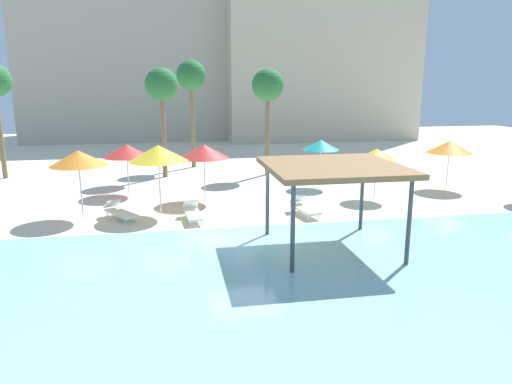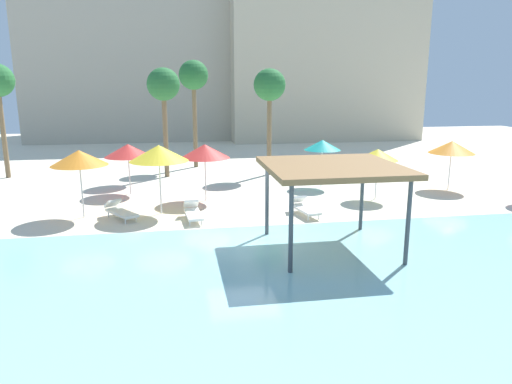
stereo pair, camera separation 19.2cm
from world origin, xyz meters
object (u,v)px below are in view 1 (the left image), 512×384
Objects in this scene: beach_umbrella_orange_5 at (78,158)px; beach_umbrella_orange_7 at (450,147)px; beach_umbrella_teal_3 at (321,145)px; beach_umbrella_yellow_4 at (376,154)px; palm_tree_3 at (191,78)px; lounge_chair_3 at (119,211)px; palm_tree_0 at (161,87)px; beach_umbrella_red_1 at (127,151)px; palm_tree_2 at (268,87)px; beach_umbrella_red_0 at (204,151)px; lounge_chair_0 at (303,207)px; beach_umbrella_yellow_6 at (158,153)px; shade_pavilion at (333,170)px; lounge_chair_1 at (193,212)px.

beach_umbrella_orange_5 is 1.11× the size of beach_umbrella_orange_7.
beach_umbrella_teal_3 reaches higher than beach_umbrella_yellow_4.
beach_umbrella_orange_5 is 13.07m from palm_tree_3.
lounge_chair_3 is 10.26m from palm_tree_0.
palm_tree_0 is (-8.33, 4.22, 3.01)m from beach_umbrella_teal_3.
palm_tree_0 is at bearing 157.84° from beach_umbrella_orange_7.
beach_umbrella_yellow_4 is at bearing 4.19° from beach_umbrella_orange_5.
beach_umbrella_red_1 is 9.38m from palm_tree_2.
beach_umbrella_red_0 is at bearing 21.64° from beach_umbrella_orange_5.
beach_umbrella_red_0 reaches higher than lounge_chair_0.
beach_umbrella_red_1 is 0.89× the size of beach_umbrella_orange_5.
palm_tree_2 is (0.29, 9.16, 4.92)m from lounge_chair_0.
palm_tree_3 is at bearing 79.99° from beach_umbrella_yellow_6.
beach_umbrella_yellow_6 reaches higher than lounge_chair_3.
shade_pavilion is at bearing -63.91° from beach_umbrella_red_0.
lounge_chair_0 is (9.25, -1.15, -2.20)m from beach_umbrella_orange_5.
lounge_chair_1 is at bearing -165.71° from beach_umbrella_orange_7.
beach_umbrella_orange_7 is at bearing 8.72° from beach_umbrella_yellow_6.
beach_umbrella_yellow_4 is at bearing -7.70° from beach_umbrella_red_0.
beach_umbrella_red_1 is 0.40× the size of palm_tree_2.
beach_umbrella_yellow_6 is 0.47× the size of palm_tree_2.
palm_tree_2 is at bearing 54.18° from beach_umbrella_red_0.
beach_umbrella_yellow_6 is 1.51× the size of lounge_chair_0.
beach_umbrella_yellow_6 is 0.47× the size of palm_tree_0.
beach_umbrella_teal_3 reaches higher than lounge_chair_0.
palm_tree_3 reaches higher than beach_umbrella_orange_5.
palm_tree_0 is at bearing 153.12° from beach_umbrella_teal_3.
beach_umbrella_teal_3 is at bearing 121.56° from lounge_chair_1.
lounge_chair_0 is 0.31× the size of palm_tree_2.
beach_umbrella_red_1 is 4.93m from lounge_chair_3.
beach_umbrella_orange_5 is at bearing -178.87° from beach_umbrella_yellow_6.
palm_tree_2 is at bearing -39.12° from palm_tree_3.
palm_tree_3 is (-0.04, 9.43, 3.43)m from beach_umbrella_red_0.
palm_tree_3 is at bearing 128.55° from lounge_chair_3.
palm_tree_0 is at bearing 134.03° from lounge_chair_3.
beach_umbrella_yellow_4 reaches higher than lounge_chair_0.
palm_tree_2 reaches higher than beach_umbrella_yellow_4.
lounge_chair_0 is at bearing -91.83° from palm_tree_2.
beach_umbrella_red_0 is 10.04m from palm_tree_3.
palm_tree_2 is at bearing -3.35° from palm_tree_0.
palm_tree_3 is at bearing 59.16° from palm_tree_0.
beach_umbrella_red_1 is 4.43m from beach_umbrella_orange_5.
lounge_chair_1 is at bearing 135.55° from shade_pavilion.
beach_umbrella_orange_7 is at bearing -35.38° from palm_tree_3.
palm_tree_2 is (-8.60, 5.66, 3.00)m from beach_umbrella_orange_7.
beach_umbrella_red_1 is 1.00× the size of beach_umbrella_teal_3.
lounge_chair_1 is (-8.91, -2.10, -1.85)m from beach_umbrella_yellow_4.
beach_umbrella_red_0 is 0.42× the size of palm_tree_0.
shade_pavilion is 1.78× the size of beach_umbrella_yellow_4.
shade_pavilion is at bearing -92.40° from palm_tree_2.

